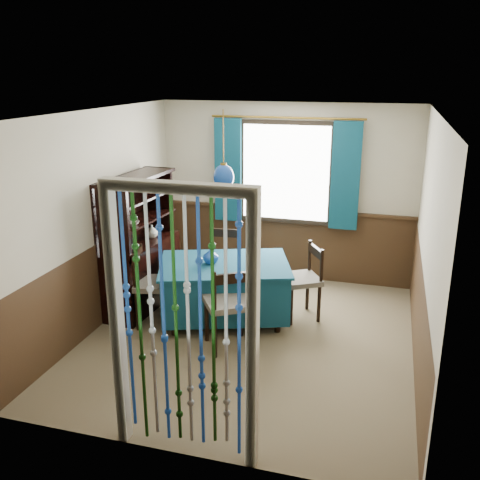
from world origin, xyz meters
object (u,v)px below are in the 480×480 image
(chair_far, at_px, (223,263))
(vase_sideboard, at_px, (152,230))
(chair_right, at_px, (303,280))
(dining_table, at_px, (225,287))
(sideboard, at_px, (141,262))
(pendant_lamp, at_px, (224,177))
(vase_table, at_px, (211,256))
(bowl_shelf, at_px, (131,223))
(chair_left, at_px, (152,284))
(chair_near, at_px, (229,305))

(chair_far, height_order, vase_sideboard, vase_sideboard)
(chair_far, relative_size, chair_right, 1.04)
(dining_table, height_order, sideboard, sideboard)
(chair_right, distance_m, pendant_lamp, 1.59)
(chair_far, xyz_separation_m, sideboard, (-0.94, -0.47, 0.09))
(dining_table, height_order, chair_right, chair_right)
(pendant_lamp, relative_size, vase_table, 5.02)
(dining_table, height_order, bowl_shelf, bowl_shelf)
(vase_table, bearing_deg, chair_left, -156.38)
(sideboard, bearing_deg, pendant_lamp, -1.63)
(chair_near, distance_m, vase_sideboard, 1.73)
(chair_far, bearing_deg, chair_right, 162.92)
(chair_near, distance_m, vase_table, 0.79)
(pendant_lamp, bearing_deg, chair_left, -157.89)
(chair_right, relative_size, bowl_shelf, 4.27)
(vase_sideboard, bearing_deg, chair_right, -0.63)
(pendant_lamp, distance_m, vase_sideboard, 1.41)
(vase_table, bearing_deg, chair_far, 94.81)
(dining_table, xyz_separation_m, chair_right, (0.88, 0.34, 0.06))
(chair_left, bearing_deg, chair_far, 133.49)
(pendant_lamp, bearing_deg, chair_right, 20.80)
(vase_table, relative_size, bowl_shelf, 0.82)
(chair_left, distance_m, vase_table, 0.76)
(pendant_lamp, bearing_deg, vase_table, -164.48)
(dining_table, bearing_deg, pendant_lamp, -7.87)
(chair_left, relative_size, chair_right, 1.02)
(dining_table, relative_size, chair_near, 1.83)
(dining_table, xyz_separation_m, bowl_shelf, (-1.09, -0.19, 0.76))
(chair_near, relative_size, chair_right, 1.06)
(chair_near, height_order, chair_right, chair_near)
(chair_left, height_order, bowl_shelf, bowl_shelf)
(chair_near, relative_size, vase_table, 5.49)
(vase_table, bearing_deg, bowl_shelf, -171.01)
(vase_table, distance_m, vase_sideboard, 1.03)
(chair_far, xyz_separation_m, pendant_lamp, (0.21, -0.58, 1.26))
(dining_table, height_order, chair_far, chair_far)
(chair_near, xyz_separation_m, pendant_lamp, (-0.25, 0.65, 1.25))
(chair_far, relative_size, pendant_lamp, 1.08)
(vase_sideboard, bearing_deg, chair_near, -36.94)
(chair_right, bearing_deg, pendant_lamp, 80.20)
(bowl_shelf, bearing_deg, pendant_lamp, 9.93)
(chair_near, bearing_deg, vase_table, 91.38)
(pendant_lamp, distance_m, bowl_shelf, 1.25)
(chair_far, height_order, bowl_shelf, bowl_shelf)
(chair_right, bearing_deg, bowl_shelf, 74.34)
(chair_right, bearing_deg, chair_near, 116.88)
(chair_far, bearing_deg, sideboard, 22.23)
(dining_table, bearing_deg, bowl_shelf, 170.75)
(dining_table, relative_size, vase_table, 10.05)
(bowl_shelf, bearing_deg, chair_near, -18.97)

